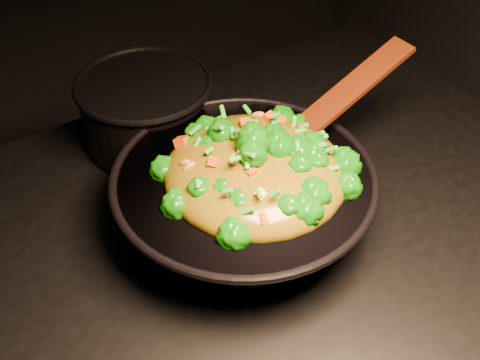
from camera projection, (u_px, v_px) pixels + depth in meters
wok at (244, 202)px, 0.88m from camera, size 0.43×0.43×0.10m
stir_fry at (256, 151)px, 0.81m from camera, size 0.34×0.34×0.09m
spatula at (336, 101)px, 0.89m from camera, size 0.27×0.05×0.11m
back_pot at (147, 111)px, 1.02m from camera, size 0.23×0.23×0.13m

